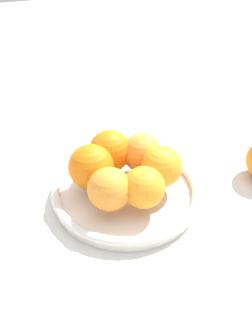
# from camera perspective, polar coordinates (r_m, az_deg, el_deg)

# --- Properties ---
(ground_plane) EXTENTS (4.00, 4.00, 0.00)m
(ground_plane) POSITION_cam_1_polar(r_m,az_deg,el_deg) (0.60, 0.00, -4.93)
(ground_plane) COLOR beige
(fruit_bowl) EXTENTS (0.26, 0.26, 0.03)m
(fruit_bowl) POSITION_cam_1_polar(r_m,az_deg,el_deg) (0.59, 0.00, -3.92)
(fruit_bowl) COLOR silver
(fruit_bowl) RESTS_ON ground_plane
(orange_pile) EXTENTS (0.19, 0.19, 0.08)m
(orange_pile) POSITION_cam_1_polar(r_m,az_deg,el_deg) (0.56, -0.35, 0.23)
(orange_pile) COLOR orange
(orange_pile) RESTS_ON fruit_bowl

